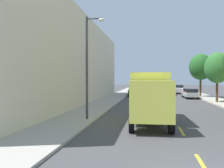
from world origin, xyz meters
TOP-DOWN VIEW (x-y plane):
  - ground_plane at (0.00, 30.00)m, footprint 160.00×160.00m
  - sidewalk_left at (-7.10, 28.00)m, footprint 3.20×120.00m
  - sidewalk_right at (7.10, 28.00)m, footprint 3.20×120.00m
  - lane_centerline_dashes at (0.00, 24.50)m, footprint 0.14×47.20m
  - apartment_block_opposite at (-13.70, 20.00)m, footprint 10.00×36.00m
  - street_tree_third at (6.40, 22.82)m, footprint 2.99×2.99m
  - street_tree_farthest at (6.40, 31.55)m, footprint 3.59×3.59m
  - street_lamp at (-5.95, 9.03)m, footprint 1.35×0.28m
  - delivery_box_truck at (-1.81, 9.23)m, footprint 2.67×7.46m
  - parked_wagon_silver at (4.40, 29.29)m, footprint 1.95×4.75m
  - parked_pickup_sky at (-4.25, 47.00)m, footprint 2.11×5.34m
  - parked_pickup_forest at (-4.24, 32.10)m, footprint 2.12×5.34m
  - parked_pickup_white at (4.31, 41.15)m, footprint 2.07×5.33m
  - parked_sedan_charcoal at (-4.34, 37.98)m, footprint 1.93×4.55m
  - moving_red_sedan at (1.80, 36.50)m, footprint 1.80×4.50m

SIDE VIEW (x-z plane):
  - ground_plane at x=0.00m, z-range 0.00..0.00m
  - lane_centerline_dashes at x=0.00m, z-range 0.00..0.01m
  - sidewalk_left at x=-7.10m, z-range 0.00..0.14m
  - sidewalk_right at x=7.10m, z-range 0.00..0.14m
  - parked_sedan_charcoal at x=-4.34m, z-range 0.03..1.46m
  - moving_red_sedan at x=1.80m, z-range 0.03..1.46m
  - parked_wagon_silver at x=4.40m, z-range 0.05..1.55m
  - parked_pickup_sky at x=-4.25m, z-range -0.04..1.69m
  - parked_pickup_forest at x=-4.24m, z-range -0.04..1.69m
  - parked_pickup_white at x=4.31m, z-range -0.04..1.69m
  - delivery_box_truck at x=-1.81m, z-range 0.22..3.57m
  - street_lamp at x=-5.95m, z-range 0.69..7.81m
  - street_tree_third at x=6.40m, z-range 1.27..7.33m
  - street_tree_farthest at x=6.40m, z-range 1.46..8.32m
  - apartment_block_opposite at x=-13.70m, z-range 0.00..10.13m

